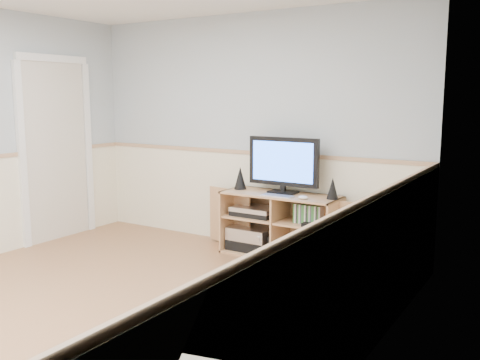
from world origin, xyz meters
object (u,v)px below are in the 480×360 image
object	(u,v)px
media_cabinet	(283,223)
monitor	(283,163)
game_consoles	(307,254)
keyboard	(277,196)

from	to	relation	value
media_cabinet	monitor	bearing A→B (deg)	-90.00
monitor	game_consoles	size ratio (longest dim) A/B	1.66
monitor	keyboard	world-z (taller)	monitor
keyboard	media_cabinet	bearing A→B (deg)	100.36
monitor	game_consoles	world-z (taller)	monitor
monitor	media_cabinet	bearing A→B (deg)	90.00
monitor	keyboard	distance (m)	0.36
keyboard	monitor	bearing A→B (deg)	100.71
media_cabinet	game_consoles	bearing A→B (deg)	-12.12
keyboard	game_consoles	bearing A→B (deg)	24.71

